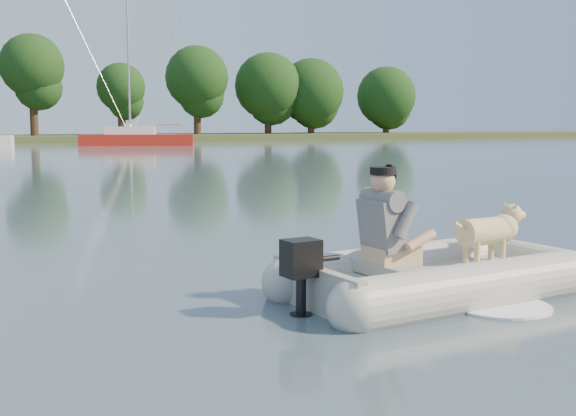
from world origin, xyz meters
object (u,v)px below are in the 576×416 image
sailboat (136,139)px  dog (485,236)px  man (384,221)px  dinghy (442,235)px

sailboat → dog: bearing=-80.0°
dog → sailboat: size_ratio=0.08×
sailboat → man: bearing=-81.6°
dinghy → man: man is taller
dog → sailboat: bearing=75.7°
dinghy → man: 0.76m
man → sailboat: (9.48, 48.68, -0.31)m
dinghy → sailboat: size_ratio=0.41×
dinghy → dog: size_ratio=4.84×
dinghy → sailboat: 49.45m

